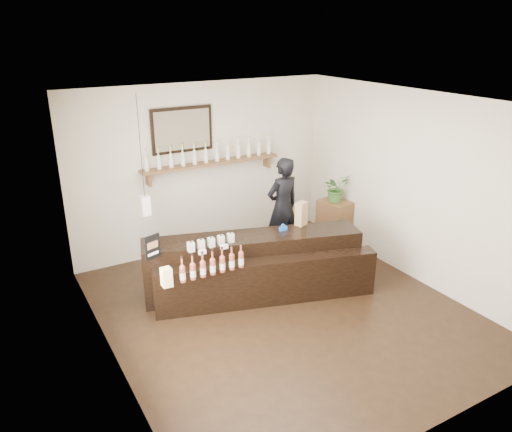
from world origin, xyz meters
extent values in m
plane|color=black|center=(0.00, 0.00, 0.00)|extent=(5.00, 5.00, 0.00)
plane|color=beige|center=(0.00, 2.50, 1.40)|extent=(4.50, 0.00, 4.50)
plane|color=beige|center=(0.00, -2.50, 1.40)|extent=(4.50, 0.00, 4.50)
plane|color=beige|center=(-2.25, 0.00, 1.40)|extent=(0.00, 5.00, 5.00)
plane|color=beige|center=(2.25, 0.00, 1.40)|extent=(0.00, 5.00, 5.00)
plane|color=white|center=(0.00, 0.00, 2.80)|extent=(5.00, 5.00, 0.00)
cube|color=brown|center=(0.10, 2.37, 1.50)|extent=(2.40, 0.25, 0.04)
cube|color=brown|center=(-0.98, 2.40, 1.38)|extent=(0.04, 0.20, 0.20)
cube|color=brown|center=(1.18, 2.40, 1.38)|extent=(0.04, 0.20, 0.20)
cube|color=black|center=(-0.35, 2.47, 2.08)|extent=(1.02, 0.04, 0.72)
cube|color=#473B2E|center=(-0.35, 2.44, 2.08)|extent=(0.92, 0.01, 0.62)
cube|color=white|center=(-1.30, 1.60, 1.25)|extent=(0.12, 0.12, 0.28)
cylinder|color=black|center=(-1.30, 1.60, 2.09)|extent=(0.01, 0.01, 1.41)
cylinder|color=beige|center=(-1.00, 2.37, 1.62)|extent=(0.07, 0.07, 0.20)
cone|color=beige|center=(-1.00, 2.37, 1.75)|extent=(0.07, 0.07, 0.05)
cylinder|color=beige|center=(-1.00, 2.37, 1.81)|extent=(0.02, 0.02, 0.07)
cylinder|color=gold|center=(-1.00, 2.37, 1.86)|extent=(0.03, 0.03, 0.02)
cylinder|color=white|center=(-1.00, 2.37, 1.60)|extent=(0.07, 0.07, 0.09)
cylinder|color=beige|center=(-0.80, 2.37, 1.62)|extent=(0.07, 0.07, 0.20)
cone|color=beige|center=(-0.80, 2.37, 1.75)|extent=(0.07, 0.07, 0.05)
cylinder|color=beige|center=(-0.80, 2.37, 1.81)|extent=(0.02, 0.02, 0.07)
cylinder|color=gold|center=(-0.80, 2.37, 1.86)|extent=(0.03, 0.03, 0.02)
cylinder|color=white|center=(-0.80, 2.37, 1.60)|extent=(0.07, 0.07, 0.09)
cylinder|color=beige|center=(-0.60, 2.37, 1.62)|extent=(0.07, 0.07, 0.20)
cone|color=beige|center=(-0.60, 2.37, 1.75)|extent=(0.07, 0.07, 0.05)
cylinder|color=beige|center=(-0.60, 2.37, 1.81)|extent=(0.02, 0.02, 0.07)
cylinder|color=gold|center=(-0.60, 2.37, 1.86)|extent=(0.03, 0.03, 0.02)
cylinder|color=white|center=(-0.60, 2.37, 1.60)|extent=(0.07, 0.07, 0.09)
cylinder|color=beige|center=(-0.40, 2.37, 1.62)|extent=(0.07, 0.07, 0.20)
cone|color=beige|center=(-0.40, 2.37, 1.75)|extent=(0.07, 0.07, 0.05)
cylinder|color=beige|center=(-0.40, 2.37, 1.81)|extent=(0.02, 0.02, 0.07)
cylinder|color=gold|center=(-0.40, 2.37, 1.86)|extent=(0.03, 0.03, 0.02)
cylinder|color=white|center=(-0.40, 2.37, 1.60)|extent=(0.07, 0.07, 0.09)
cylinder|color=beige|center=(-0.20, 2.37, 1.62)|extent=(0.07, 0.07, 0.20)
cone|color=beige|center=(-0.20, 2.37, 1.75)|extent=(0.07, 0.07, 0.05)
cylinder|color=beige|center=(-0.20, 2.37, 1.81)|extent=(0.02, 0.02, 0.07)
cylinder|color=gold|center=(-0.20, 2.37, 1.86)|extent=(0.03, 0.03, 0.02)
cylinder|color=white|center=(-0.20, 2.37, 1.60)|extent=(0.07, 0.07, 0.09)
cylinder|color=beige|center=(0.00, 2.37, 1.62)|extent=(0.07, 0.07, 0.20)
cone|color=beige|center=(0.00, 2.37, 1.75)|extent=(0.07, 0.07, 0.05)
cylinder|color=beige|center=(0.00, 2.37, 1.81)|extent=(0.02, 0.02, 0.07)
cylinder|color=gold|center=(0.00, 2.37, 1.86)|extent=(0.03, 0.03, 0.02)
cylinder|color=white|center=(0.00, 2.37, 1.60)|extent=(0.07, 0.07, 0.09)
cylinder|color=beige|center=(0.20, 2.37, 1.62)|extent=(0.07, 0.07, 0.20)
cone|color=beige|center=(0.20, 2.37, 1.75)|extent=(0.07, 0.07, 0.05)
cylinder|color=beige|center=(0.20, 2.37, 1.81)|extent=(0.02, 0.02, 0.07)
cylinder|color=gold|center=(0.20, 2.37, 1.86)|extent=(0.03, 0.03, 0.02)
cylinder|color=white|center=(0.20, 2.37, 1.60)|extent=(0.07, 0.07, 0.09)
cylinder|color=beige|center=(0.40, 2.37, 1.62)|extent=(0.07, 0.07, 0.20)
cone|color=beige|center=(0.40, 2.37, 1.75)|extent=(0.07, 0.07, 0.05)
cylinder|color=beige|center=(0.40, 2.37, 1.81)|extent=(0.02, 0.02, 0.07)
cylinder|color=gold|center=(0.40, 2.37, 1.86)|extent=(0.03, 0.03, 0.02)
cylinder|color=white|center=(0.40, 2.37, 1.60)|extent=(0.07, 0.07, 0.09)
cylinder|color=beige|center=(0.60, 2.37, 1.62)|extent=(0.07, 0.07, 0.20)
cone|color=beige|center=(0.60, 2.37, 1.75)|extent=(0.07, 0.07, 0.05)
cylinder|color=beige|center=(0.60, 2.37, 1.81)|extent=(0.02, 0.02, 0.07)
cylinder|color=gold|center=(0.60, 2.37, 1.86)|extent=(0.03, 0.03, 0.02)
cylinder|color=white|center=(0.60, 2.37, 1.60)|extent=(0.07, 0.07, 0.09)
cylinder|color=beige|center=(0.80, 2.37, 1.62)|extent=(0.07, 0.07, 0.20)
cone|color=beige|center=(0.80, 2.37, 1.75)|extent=(0.07, 0.07, 0.05)
cylinder|color=beige|center=(0.80, 2.37, 1.81)|extent=(0.02, 0.02, 0.07)
cylinder|color=gold|center=(0.80, 2.37, 1.86)|extent=(0.03, 0.03, 0.02)
cylinder|color=white|center=(0.80, 2.37, 1.60)|extent=(0.07, 0.07, 0.09)
cylinder|color=beige|center=(1.00, 2.37, 1.62)|extent=(0.07, 0.07, 0.20)
cone|color=beige|center=(1.00, 2.37, 1.75)|extent=(0.07, 0.07, 0.05)
cylinder|color=beige|center=(1.00, 2.37, 1.81)|extent=(0.02, 0.02, 0.07)
cylinder|color=gold|center=(1.00, 2.37, 1.86)|extent=(0.03, 0.03, 0.02)
cylinder|color=white|center=(1.00, 2.37, 1.60)|extent=(0.07, 0.07, 0.09)
cylinder|color=beige|center=(1.20, 2.37, 1.62)|extent=(0.07, 0.07, 0.20)
cone|color=beige|center=(1.20, 2.37, 1.75)|extent=(0.07, 0.07, 0.05)
cylinder|color=beige|center=(1.20, 2.37, 1.81)|extent=(0.02, 0.02, 0.07)
cylinder|color=gold|center=(1.20, 2.37, 1.86)|extent=(0.03, 0.03, 0.02)
cylinder|color=white|center=(1.20, 2.37, 1.60)|extent=(0.07, 0.07, 0.09)
cube|color=black|center=(-0.07, 0.70, 0.43)|extent=(3.11, 1.42, 0.86)
cube|color=black|center=(-0.07, 0.29, 0.33)|extent=(3.03, 1.16, 0.65)
cube|color=white|center=(-0.93, 0.50, 0.89)|extent=(0.10, 0.04, 0.05)
cube|color=white|center=(-0.62, 0.50, 0.89)|extent=(0.10, 0.04, 0.05)
cube|color=#F7DC97|center=(-1.51, 0.29, 0.71)|extent=(0.12, 0.12, 0.12)
cube|color=#F7DC97|center=(-1.51, 0.29, 0.83)|extent=(0.12, 0.12, 0.12)
cube|color=beige|center=(-1.02, 0.65, 0.92)|extent=(0.08, 0.08, 0.13)
cube|color=beige|center=(-1.02, 0.61, 0.92)|extent=(0.07, 0.00, 0.06)
cylinder|color=black|center=(-1.02, 0.65, 1.00)|extent=(0.02, 0.02, 0.03)
cube|color=beige|center=(-0.88, 0.65, 0.92)|extent=(0.08, 0.08, 0.13)
cube|color=beige|center=(-0.88, 0.61, 0.92)|extent=(0.07, 0.00, 0.06)
cylinder|color=black|center=(-0.88, 0.65, 1.00)|extent=(0.02, 0.02, 0.03)
cube|color=beige|center=(-0.73, 0.65, 0.92)|extent=(0.08, 0.08, 0.13)
cube|color=beige|center=(-0.73, 0.61, 0.92)|extent=(0.07, 0.00, 0.06)
cylinder|color=black|center=(-0.73, 0.65, 1.00)|extent=(0.02, 0.02, 0.03)
cube|color=beige|center=(-0.59, 0.65, 0.92)|extent=(0.08, 0.08, 0.13)
cube|color=beige|center=(-0.59, 0.61, 0.92)|extent=(0.07, 0.00, 0.06)
cylinder|color=black|center=(-0.59, 0.65, 1.00)|extent=(0.02, 0.02, 0.03)
cube|color=beige|center=(-0.44, 0.65, 0.92)|extent=(0.08, 0.08, 0.13)
cube|color=beige|center=(-0.44, 0.61, 0.92)|extent=(0.07, 0.00, 0.06)
cylinder|color=black|center=(-0.44, 0.65, 1.00)|extent=(0.02, 0.02, 0.03)
cylinder|color=brown|center=(-1.30, 0.29, 0.76)|extent=(0.07, 0.07, 0.20)
cone|color=brown|center=(-1.30, 0.29, 0.88)|extent=(0.07, 0.07, 0.05)
cylinder|color=brown|center=(-1.30, 0.29, 0.94)|extent=(0.02, 0.02, 0.07)
cylinder|color=black|center=(-1.30, 0.29, 0.99)|extent=(0.03, 0.03, 0.03)
cylinder|color=white|center=(-1.30, 0.29, 0.74)|extent=(0.07, 0.07, 0.09)
cylinder|color=brown|center=(-1.16, 0.29, 0.76)|extent=(0.07, 0.07, 0.20)
cone|color=brown|center=(-1.16, 0.29, 0.88)|extent=(0.07, 0.07, 0.05)
cylinder|color=brown|center=(-1.16, 0.29, 0.94)|extent=(0.02, 0.02, 0.07)
cylinder|color=black|center=(-1.16, 0.29, 0.99)|extent=(0.03, 0.03, 0.03)
cylinder|color=white|center=(-1.16, 0.29, 0.74)|extent=(0.07, 0.07, 0.09)
cylinder|color=brown|center=(-1.02, 0.29, 0.76)|extent=(0.07, 0.07, 0.20)
cone|color=brown|center=(-1.02, 0.29, 0.88)|extent=(0.07, 0.07, 0.05)
cylinder|color=brown|center=(-1.02, 0.29, 0.94)|extent=(0.02, 0.02, 0.07)
cylinder|color=black|center=(-1.02, 0.29, 0.99)|extent=(0.03, 0.03, 0.03)
cylinder|color=white|center=(-1.02, 0.29, 0.74)|extent=(0.07, 0.07, 0.09)
cylinder|color=brown|center=(-0.89, 0.29, 0.76)|extent=(0.07, 0.07, 0.20)
cone|color=brown|center=(-0.89, 0.29, 0.88)|extent=(0.07, 0.07, 0.05)
cylinder|color=brown|center=(-0.89, 0.29, 0.94)|extent=(0.02, 0.02, 0.07)
cylinder|color=black|center=(-0.89, 0.29, 0.99)|extent=(0.03, 0.03, 0.03)
cylinder|color=white|center=(-0.89, 0.29, 0.74)|extent=(0.07, 0.07, 0.09)
cylinder|color=brown|center=(-0.75, 0.29, 0.76)|extent=(0.07, 0.07, 0.20)
cone|color=brown|center=(-0.75, 0.29, 0.88)|extent=(0.07, 0.07, 0.05)
cylinder|color=brown|center=(-0.75, 0.29, 0.94)|extent=(0.02, 0.02, 0.07)
cylinder|color=black|center=(-0.75, 0.29, 0.99)|extent=(0.03, 0.03, 0.03)
cylinder|color=white|center=(-0.75, 0.29, 0.74)|extent=(0.07, 0.07, 0.09)
cylinder|color=brown|center=(-0.62, 0.29, 0.76)|extent=(0.07, 0.07, 0.20)
cone|color=brown|center=(-0.62, 0.29, 0.88)|extent=(0.07, 0.07, 0.05)
cylinder|color=brown|center=(-0.62, 0.29, 0.94)|extent=(0.02, 0.02, 0.07)
cylinder|color=black|center=(-0.62, 0.29, 0.99)|extent=(0.03, 0.03, 0.03)
cylinder|color=white|center=(-0.62, 0.29, 0.74)|extent=(0.07, 0.07, 0.09)
cylinder|color=brown|center=(-0.48, 0.29, 0.76)|extent=(0.07, 0.07, 0.20)
cone|color=brown|center=(-0.48, 0.29, 0.88)|extent=(0.07, 0.07, 0.05)
cylinder|color=brown|center=(-0.48, 0.29, 0.94)|extent=(0.02, 0.02, 0.07)
cylinder|color=black|center=(-0.48, 0.29, 0.99)|extent=(0.03, 0.03, 0.03)
cylinder|color=white|center=(-0.48, 0.29, 0.74)|extent=(0.07, 0.07, 0.09)
cube|color=black|center=(-1.52, 0.70, 1.02)|extent=(0.22, 0.09, 0.32)
cube|color=#975737|center=(-1.52, 0.68, 1.05)|extent=(0.16, 0.05, 0.09)
cube|color=white|center=(-1.52, 0.68, 0.93)|extent=(0.16, 0.05, 0.04)
cube|color=#A27E4E|center=(0.74, 0.69, 1.04)|extent=(0.19, 0.17, 0.35)
cube|color=black|center=(0.74, 0.62, 0.99)|extent=(0.10, 0.04, 0.07)
cube|color=#1853AE|center=(0.40, 0.64, 0.89)|extent=(0.12, 0.05, 0.05)
cylinder|color=#1853AE|center=(0.40, 0.64, 0.93)|extent=(0.07, 0.03, 0.06)
cube|color=brown|center=(2.00, 1.46, 0.39)|extent=(0.48, 0.59, 0.78)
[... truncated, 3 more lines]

